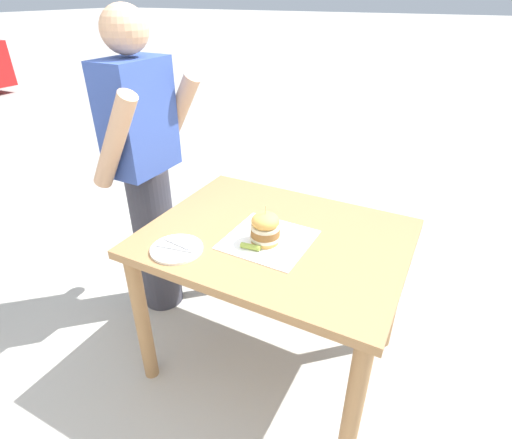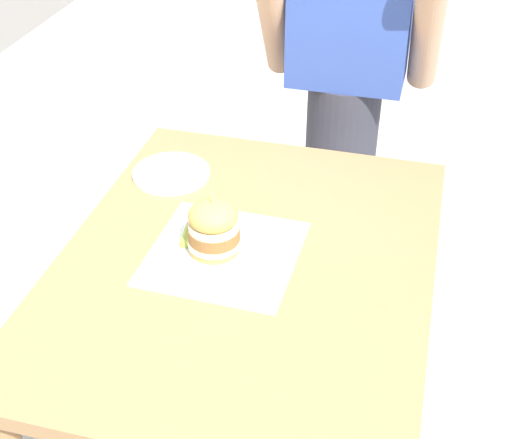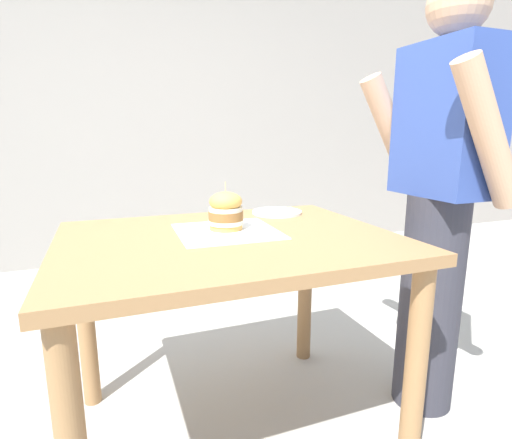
# 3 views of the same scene
# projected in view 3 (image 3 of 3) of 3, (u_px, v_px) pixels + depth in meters

# --- Properties ---
(ground_plane) EXTENTS (80.00, 80.00, 0.00)m
(ground_plane) POSITION_uv_depth(u_px,v_px,m) (232.00, 431.00, 1.55)
(ground_plane) COLOR #ADAAA3
(patio_table) EXTENTS (0.89, 1.14, 0.79)m
(patio_table) POSITION_uv_depth(u_px,v_px,m) (230.00, 270.00, 1.41)
(patio_table) COLOR #9E7247
(patio_table) RESTS_ON ground
(serving_paper) EXTENTS (0.36, 0.36, 0.00)m
(serving_paper) POSITION_uv_depth(u_px,v_px,m) (227.00, 231.00, 1.44)
(serving_paper) COLOR white
(serving_paper) RESTS_ON patio_table
(sandwich) EXTENTS (0.13, 0.13, 0.18)m
(sandwich) POSITION_uv_depth(u_px,v_px,m) (226.00, 211.00, 1.45)
(sandwich) COLOR gold
(sandwich) RESTS_ON serving_paper
(pickle_spear) EXTENTS (0.03, 0.09, 0.02)m
(pickle_spear) POSITION_uv_depth(u_px,v_px,m) (227.00, 221.00, 1.55)
(pickle_spear) COLOR #8EA83D
(pickle_spear) RESTS_ON serving_paper
(side_plate_with_forks) EXTENTS (0.22, 0.22, 0.02)m
(side_plate_with_forks) POSITION_uv_depth(u_px,v_px,m) (277.00, 212.00, 1.77)
(side_plate_with_forks) COLOR white
(side_plate_with_forks) RESTS_ON patio_table
(diner_across_table) EXTENTS (0.55, 0.35, 1.69)m
(diner_across_table) POSITION_uv_depth(u_px,v_px,m) (439.00, 199.00, 1.55)
(diner_across_table) COLOR #33333D
(diner_across_table) RESTS_ON ground
(parked_car_mid_block) EXTENTS (4.28, 1.99, 1.60)m
(parked_car_mid_block) POSITION_uv_depth(u_px,v_px,m) (461.00, 152.00, 9.53)
(parked_car_mid_block) COLOR black
(parked_car_mid_block) RESTS_ON ground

